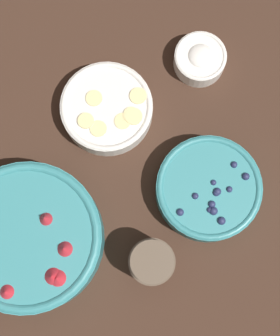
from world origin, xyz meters
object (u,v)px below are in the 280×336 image
bowl_strawberries (29,238)px  jar_chocolate (151,262)px  bowl_blueberries (208,189)px  bowl_cream (200,59)px  bowl_bananas (107,109)px

bowl_strawberries → jar_chocolate: (-0.18, 0.11, -0.00)m
bowl_blueberries → jar_chocolate: 0.16m
bowl_strawberries → bowl_blueberries: 0.32m
jar_chocolate → bowl_cream: bearing=-123.9°
bowl_cream → jar_chocolate: jar_chocolate is taller
bowl_blueberries → bowl_bananas: bowl_blueberries is taller
bowl_bananas → bowl_blueberries: bearing=120.5°
bowl_blueberries → jar_chocolate: (0.14, 0.08, 0.01)m
bowl_strawberries → bowl_cream: bearing=-152.3°
bowl_strawberries → bowl_blueberries: (-0.32, 0.03, -0.01)m
bowl_blueberries → bowl_cream: size_ratio=1.93×
bowl_strawberries → bowl_cream: 0.45m
bowl_cream → jar_chocolate: bearing=56.1°
bowl_strawberries → bowl_bananas: (-0.20, -0.18, -0.02)m
bowl_strawberries → bowl_blueberries: size_ratio=1.38×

